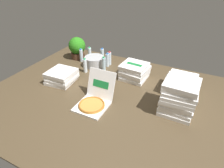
% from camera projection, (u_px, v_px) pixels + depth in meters
% --- Properties ---
extents(ground_plane, '(3.20, 2.40, 0.02)m').
position_uv_depth(ground_plane, '(111.00, 98.00, 2.36)').
color(ground_plane, '#4C3D28').
extents(open_pizza_box, '(0.35, 0.48, 0.36)m').
position_uv_depth(open_pizza_box, '(94.00, 99.00, 2.21)').
color(open_pizza_box, white).
rests_on(open_pizza_box, ground_plane).
extents(pizza_stack_center_near, '(0.38, 0.39, 0.22)m').
position_uv_depth(pizza_stack_center_near, '(181.00, 84.00, 2.43)').
color(pizza_stack_center_near, white).
rests_on(pizza_stack_center_near, ground_plane).
extents(pizza_stack_right_far, '(0.38, 0.39, 0.39)m').
position_uv_depth(pizza_stack_right_far, '(179.00, 97.00, 2.05)').
color(pizza_stack_right_far, white).
rests_on(pizza_stack_right_far, ground_plane).
extents(pizza_stack_left_far, '(0.40, 0.41, 0.22)m').
position_uv_depth(pizza_stack_left_far, '(135.00, 71.00, 2.73)').
color(pizza_stack_left_far, white).
rests_on(pizza_stack_left_far, ground_plane).
extents(pizza_stack_left_near, '(0.40, 0.39, 0.17)m').
position_uv_depth(pizza_stack_left_near, '(62.00, 76.00, 2.64)').
color(pizza_stack_left_near, white).
rests_on(pizza_stack_left_near, ground_plane).
extents(ice_bucket, '(0.32, 0.32, 0.16)m').
position_uv_depth(ice_bucket, '(94.00, 61.00, 3.07)').
color(ice_bucket, '#B7BABF').
rests_on(ice_bucket, ground_plane).
extents(water_bottle_0, '(0.06, 0.06, 0.23)m').
position_uv_depth(water_bottle_0, '(109.00, 58.00, 3.10)').
color(water_bottle_0, silver).
rests_on(water_bottle_0, ground_plane).
extents(water_bottle_1, '(0.06, 0.06, 0.23)m').
position_uv_depth(water_bottle_1, '(90.00, 53.00, 3.28)').
color(water_bottle_1, white).
rests_on(water_bottle_1, ground_plane).
extents(water_bottle_2, '(0.06, 0.06, 0.23)m').
position_uv_depth(water_bottle_2, '(104.00, 64.00, 2.93)').
color(water_bottle_2, silver).
rests_on(water_bottle_2, ground_plane).
extents(water_bottle_3, '(0.06, 0.06, 0.23)m').
position_uv_depth(water_bottle_3, '(102.00, 55.00, 3.23)').
color(water_bottle_3, silver).
rests_on(water_bottle_3, ground_plane).
extents(water_bottle_4, '(0.06, 0.06, 0.23)m').
position_uv_depth(water_bottle_4, '(107.00, 60.00, 3.05)').
color(water_bottle_4, silver).
rests_on(water_bottle_4, ground_plane).
extents(water_bottle_5, '(0.06, 0.06, 0.23)m').
position_uv_depth(water_bottle_5, '(85.00, 66.00, 2.88)').
color(water_bottle_5, white).
rests_on(water_bottle_5, ground_plane).
extents(water_bottle_6, '(0.06, 0.06, 0.23)m').
position_uv_depth(water_bottle_6, '(81.00, 55.00, 3.21)').
color(water_bottle_6, silver).
rests_on(water_bottle_6, ground_plane).
extents(potted_plant, '(0.29, 0.29, 0.38)m').
position_uv_depth(potted_plant, '(77.00, 47.00, 3.27)').
color(potted_plant, '#513323').
rests_on(potted_plant, ground_plane).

